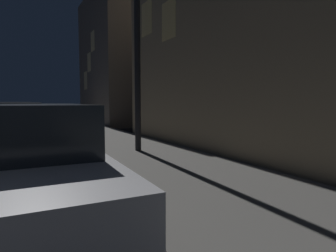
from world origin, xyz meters
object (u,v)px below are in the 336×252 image
object	(u,v)px
car_silver	(14,127)
car_white	(15,166)
street_lamp	(137,6)
car_blue	(13,117)

from	to	relation	value
car_silver	car_white	bearing A→B (deg)	-90.00
street_lamp	car_white	bearing A→B (deg)	-130.82
car_blue	street_lamp	world-z (taller)	street_lamp
car_white	car_silver	distance (m)	5.83
car_silver	street_lamp	xyz separation A→B (m)	(2.94, -2.43, 3.20)
car_blue	street_lamp	size ratio (longest dim) A/B	0.79
car_blue	street_lamp	bearing A→B (deg)	-71.24
car_white	street_lamp	distance (m)	5.52
car_silver	car_blue	xyz separation A→B (m)	(-0.00, 6.23, 0.01)
car_silver	car_blue	bearing A→B (deg)	90.01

